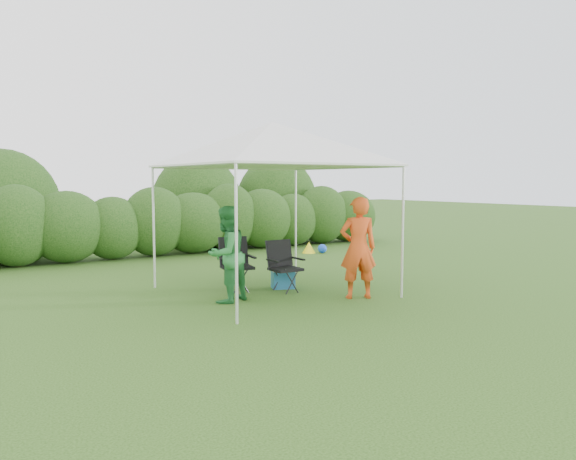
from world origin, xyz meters
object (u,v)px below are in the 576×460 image
man (358,248)px  canopy (272,145)px  woman (226,254)px  cooler (283,279)px  chair_right (283,262)px  chair_left (236,260)px

man → canopy: bearing=-25.8°
canopy → man: bearing=-51.9°
man → woman: bearing=0.4°
man → woman: size_ratio=1.09×
man → cooler: 1.60m
canopy → man: (0.89, -1.14, -1.65)m
canopy → cooler: bearing=32.3°
woman → man: bearing=132.6°
canopy → chair_right: bearing=7.4°
chair_right → man: man is taller
chair_left → woman: 1.02m
canopy → man: canopy is taller
canopy → chair_right: 1.99m
canopy → woman: bearing=-166.8°
chair_right → chair_left: chair_left is taller
chair_right → man: size_ratio=0.53×
chair_right → man: bearing=-58.9°
chair_right → cooler: bearing=58.3°
chair_right → chair_left: 0.82m
chair_left → man: size_ratio=0.56×
woman → chair_right: bearing=170.5°
woman → chair_left: bearing=-148.2°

